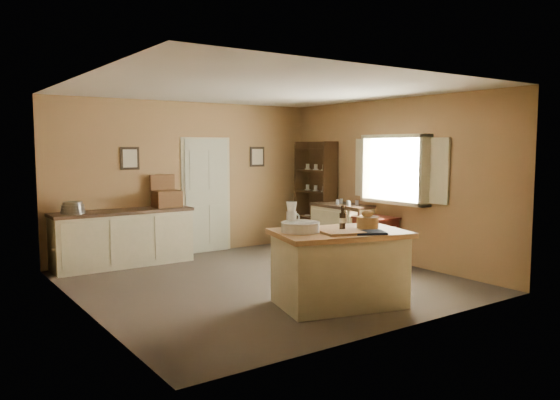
{
  "coord_description": "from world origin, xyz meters",
  "views": [
    {
      "loc": [
        -4.19,
        -6.36,
        1.92
      ],
      "look_at": [
        0.28,
        0.03,
        1.15
      ],
      "focal_mm": 35.0,
      "sensor_mm": 36.0,
      "label": 1
    }
  ],
  "objects_px": {
    "work_island": "(339,266)",
    "sideboard": "(124,236)",
    "desk_chair": "(341,239)",
    "shelving_unit": "(317,194)",
    "writing_desk": "(371,222)",
    "right_cabinet": "(342,229)"
  },
  "relations": [
    {
      "from": "sideboard",
      "to": "desk_chair",
      "type": "height_order",
      "value": "sideboard"
    },
    {
      "from": "desk_chair",
      "to": "shelving_unit",
      "type": "distance_m",
      "value": 1.98
    },
    {
      "from": "work_island",
      "to": "sideboard",
      "type": "distance_m",
      "value": 3.91
    },
    {
      "from": "sideboard",
      "to": "shelving_unit",
      "type": "distance_m",
      "value": 3.7
    },
    {
      "from": "writing_desk",
      "to": "desk_chair",
      "type": "height_order",
      "value": "desk_chair"
    },
    {
      "from": "right_cabinet",
      "to": "writing_desk",
      "type": "bearing_deg",
      "value": -89.99
    },
    {
      "from": "desk_chair",
      "to": "right_cabinet",
      "type": "distance_m",
      "value": 1.09
    },
    {
      "from": "work_island",
      "to": "desk_chair",
      "type": "distance_m",
      "value": 2.05
    },
    {
      "from": "sideboard",
      "to": "shelving_unit",
      "type": "bearing_deg",
      "value": -6.95
    },
    {
      "from": "work_island",
      "to": "sideboard",
      "type": "relative_size",
      "value": 0.79
    },
    {
      "from": "work_island",
      "to": "sideboard",
      "type": "height_order",
      "value": "work_island"
    },
    {
      "from": "desk_chair",
      "to": "shelving_unit",
      "type": "xyz_separation_m",
      "value": [
        0.87,
        1.7,
        0.53
      ]
    },
    {
      "from": "work_island",
      "to": "right_cabinet",
      "type": "bearing_deg",
      "value": 62.64
    },
    {
      "from": "desk_chair",
      "to": "writing_desk",
      "type": "bearing_deg",
      "value": 14.34
    },
    {
      "from": "sideboard",
      "to": "writing_desk",
      "type": "distance_m",
      "value": 4.05
    },
    {
      "from": "right_cabinet",
      "to": "sideboard",
      "type": "bearing_deg",
      "value": 159.11
    },
    {
      "from": "sideboard",
      "to": "right_cabinet",
      "type": "height_order",
      "value": "sideboard"
    },
    {
      "from": "desk_chair",
      "to": "right_cabinet",
      "type": "xyz_separation_m",
      "value": [
        0.72,
        0.81,
        -0.01
      ]
    },
    {
      "from": "writing_desk",
      "to": "right_cabinet",
      "type": "bearing_deg",
      "value": 90.01
    },
    {
      "from": "work_island",
      "to": "writing_desk",
      "type": "bearing_deg",
      "value": 52.12
    },
    {
      "from": "sideboard",
      "to": "right_cabinet",
      "type": "bearing_deg",
      "value": -20.89
    },
    {
      "from": "writing_desk",
      "to": "right_cabinet",
      "type": "xyz_separation_m",
      "value": [
        -0.0,
        0.72,
        -0.21
      ]
    }
  ]
}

